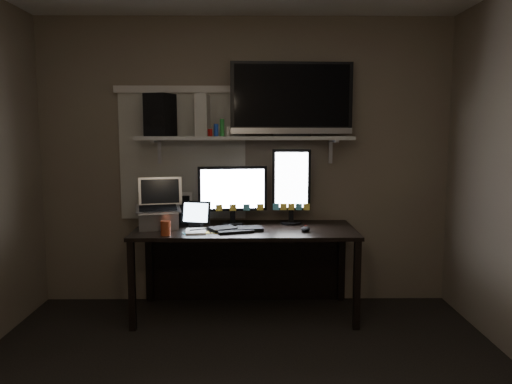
{
  "coord_description": "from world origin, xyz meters",
  "views": [
    {
      "loc": [
        0.05,
        -2.6,
        1.53
      ],
      "look_at": [
        0.09,
        1.25,
        1.05
      ],
      "focal_mm": 35.0,
      "sensor_mm": 36.0,
      "label": 1
    }
  ],
  "objects_px": {
    "laptop": "(158,204)",
    "cup": "(166,228)",
    "keyboard": "(236,229)",
    "tablet": "(196,214)",
    "game_console": "(203,115)",
    "speaker": "(160,115)",
    "monitor_landscape": "(233,195)",
    "desk": "(245,246)",
    "tv": "(292,99)",
    "monitor_portrait": "(291,186)",
    "mouse": "(306,229)"
  },
  "relations": [
    {
      "from": "monitor_portrait",
      "to": "tv",
      "type": "height_order",
      "value": "tv"
    },
    {
      "from": "laptop",
      "to": "cup",
      "type": "xyz_separation_m",
      "value": [
        0.11,
        -0.28,
        -0.14
      ]
    },
    {
      "from": "tv",
      "to": "speaker",
      "type": "relative_size",
      "value": 2.89
    },
    {
      "from": "speaker",
      "to": "keyboard",
      "type": "bearing_deg",
      "value": -7.52
    },
    {
      "from": "desk",
      "to": "tv",
      "type": "xyz_separation_m",
      "value": [
        0.39,
        0.08,
        1.23
      ]
    },
    {
      "from": "tablet",
      "to": "game_console",
      "type": "height_order",
      "value": "game_console"
    },
    {
      "from": "game_console",
      "to": "speaker",
      "type": "distance_m",
      "value": 0.36
    },
    {
      "from": "desk",
      "to": "tablet",
      "type": "relative_size",
      "value": 7.2
    },
    {
      "from": "mouse",
      "to": "game_console",
      "type": "relative_size",
      "value": 0.32
    },
    {
      "from": "desk",
      "to": "keyboard",
      "type": "height_order",
      "value": "keyboard"
    },
    {
      "from": "desk",
      "to": "cup",
      "type": "distance_m",
      "value": 0.76
    },
    {
      "from": "mouse",
      "to": "speaker",
      "type": "bearing_deg",
      "value": 170.42
    },
    {
      "from": "desk",
      "to": "monitor_portrait",
      "type": "height_order",
      "value": "monitor_portrait"
    },
    {
      "from": "game_console",
      "to": "desk",
      "type": "bearing_deg",
      "value": -8.74
    },
    {
      "from": "game_console",
      "to": "speaker",
      "type": "relative_size",
      "value": 0.98
    },
    {
      "from": "monitor_landscape",
      "to": "desk",
      "type": "bearing_deg",
      "value": -24.41
    },
    {
      "from": "speaker",
      "to": "laptop",
      "type": "bearing_deg",
      "value": -71.45
    },
    {
      "from": "monitor_portrait",
      "to": "laptop",
      "type": "height_order",
      "value": "monitor_portrait"
    },
    {
      "from": "monitor_portrait",
      "to": "game_console",
      "type": "bearing_deg",
      "value": -178.18
    },
    {
      "from": "keyboard",
      "to": "mouse",
      "type": "distance_m",
      "value": 0.56
    },
    {
      "from": "cup",
      "to": "speaker",
      "type": "distance_m",
      "value": 1.01
    },
    {
      "from": "monitor_portrait",
      "to": "monitor_landscape",
      "type": "bearing_deg",
      "value": -173.32
    },
    {
      "from": "monitor_landscape",
      "to": "tablet",
      "type": "relative_size",
      "value": 2.33
    },
    {
      "from": "cup",
      "to": "game_console",
      "type": "xyz_separation_m",
      "value": [
        0.25,
        0.47,
        0.87
      ]
    },
    {
      "from": "tablet",
      "to": "speaker",
      "type": "relative_size",
      "value": 0.71
    },
    {
      "from": "monitor_portrait",
      "to": "laptop",
      "type": "relative_size",
      "value": 1.62
    },
    {
      "from": "monitor_landscape",
      "to": "monitor_portrait",
      "type": "distance_m",
      "value": 0.51
    },
    {
      "from": "monitor_landscape",
      "to": "speaker",
      "type": "xyz_separation_m",
      "value": [
        -0.61,
        0.07,
        0.67
      ]
    },
    {
      "from": "laptop",
      "to": "tv",
      "type": "relative_size",
      "value": 0.39
    },
    {
      "from": "keyboard",
      "to": "game_console",
      "type": "distance_m",
      "value": 1.0
    },
    {
      "from": "tablet",
      "to": "tv",
      "type": "height_order",
      "value": "tv"
    },
    {
      "from": "keyboard",
      "to": "tablet",
      "type": "relative_size",
      "value": 1.72
    },
    {
      "from": "laptop",
      "to": "speaker",
      "type": "relative_size",
      "value": 1.14
    },
    {
      "from": "mouse",
      "to": "cup",
      "type": "bearing_deg",
      "value": -165.68
    },
    {
      "from": "monitor_landscape",
      "to": "tablet",
      "type": "bearing_deg",
      "value": -168.83
    },
    {
      "from": "desk",
      "to": "tablet",
      "type": "height_order",
      "value": "tablet"
    },
    {
      "from": "desk",
      "to": "cup",
      "type": "bearing_deg",
      "value": -146.65
    },
    {
      "from": "cup",
      "to": "speaker",
      "type": "height_order",
      "value": "speaker"
    },
    {
      "from": "cup",
      "to": "desk",
      "type": "bearing_deg",
      "value": 33.35
    },
    {
      "from": "monitor_landscape",
      "to": "tv",
      "type": "distance_m",
      "value": 0.94
    },
    {
      "from": "laptop",
      "to": "game_console",
      "type": "height_order",
      "value": "game_console"
    },
    {
      "from": "monitor_portrait",
      "to": "speaker",
      "type": "distance_m",
      "value": 1.26
    },
    {
      "from": "tablet",
      "to": "laptop",
      "type": "relative_size",
      "value": 0.62
    },
    {
      "from": "laptop",
      "to": "speaker",
      "type": "bearing_deg",
      "value": 77.85
    },
    {
      "from": "monitor_portrait",
      "to": "speaker",
      "type": "xyz_separation_m",
      "value": [
        -1.11,
        0.03,
        0.6
      ]
    },
    {
      "from": "keyboard",
      "to": "game_console",
      "type": "bearing_deg",
      "value": 117.64
    },
    {
      "from": "desk",
      "to": "game_console",
      "type": "distance_m",
      "value": 1.16
    },
    {
      "from": "cup",
      "to": "monitor_landscape",
      "type": "bearing_deg",
      "value": 40.9
    },
    {
      "from": "monitor_landscape",
      "to": "cup",
      "type": "relative_size",
      "value": 5.18
    },
    {
      "from": "tablet",
      "to": "cup",
      "type": "height_order",
      "value": "tablet"
    }
  ]
}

